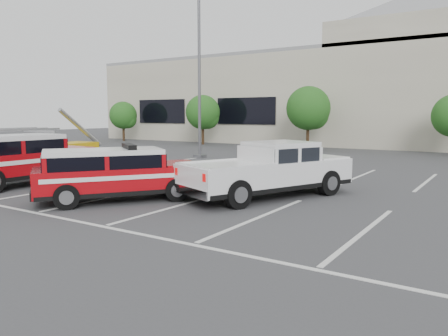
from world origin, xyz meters
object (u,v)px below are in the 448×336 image
(light_pole_left, at_px, (199,73))
(ladder_suv, at_px, (19,162))
(convention_building, at_px, (407,91))
(tree_far_left, at_px, (124,116))
(fire_chief_suv, at_px, (116,178))
(tree_mid_left, at_px, (310,110))
(utility_rig, at_px, (71,158))
(tree_left, at_px, (204,113))
(white_pickup, at_px, (269,175))

(light_pole_left, relative_size, ladder_suv, 1.86)
(convention_building, relative_size, tree_far_left, 15.04)
(tree_far_left, height_order, ladder_suv, tree_far_left)
(convention_building, distance_m, fire_chief_suv, 32.58)
(tree_mid_left, xyz_separation_m, ladder_suv, (-2.59, -22.31, -2.18))
(tree_mid_left, bearing_deg, convention_building, 62.60)
(light_pole_left, bearing_deg, convention_building, 67.61)
(ladder_suv, distance_m, utility_rig, 4.62)
(tree_left, bearing_deg, tree_mid_left, 0.00)
(light_pole_left, relative_size, utility_rig, 2.73)
(tree_far_left, relative_size, tree_mid_left, 0.82)
(convention_building, distance_m, ladder_suv, 33.26)
(convention_building, height_order, utility_rig, convention_building)
(fire_chief_suv, distance_m, white_pickup, 4.88)
(tree_far_left, relative_size, white_pickup, 0.65)
(light_pole_left, bearing_deg, white_pickup, -43.93)
(white_pickup, bearing_deg, utility_rig, -162.17)
(light_pole_left, relative_size, fire_chief_suv, 1.99)
(light_pole_left, distance_m, fire_chief_suv, 14.41)
(convention_building, bearing_deg, fire_chief_suv, -94.11)
(light_pole_left, relative_size, white_pickup, 1.66)
(fire_chief_suv, height_order, utility_rig, utility_rig)
(tree_far_left, bearing_deg, ladder_suv, -52.03)
(fire_chief_suv, height_order, ladder_suv, ladder_suv)
(tree_left, height_order, white_pickup, tree_left)
(convention_building, relative_size, fire_chief_suv, 11.68)
(convention_building, height_order, tree_far_left, convention_building)
(light_pole_left, height_order, white_pickup, light_pole_left)
(tree_far_left, height_order, light_pole_left, light_pole_left)
(tree_far_left, relative_size, tree_left, 0.90)
(convention_building, relative_size, white_pickup, 9.75)
(light_pole_left, height_order, ladder_suv, light_pole_left)
(ladder_suv, bearing_deg, utility_rig, 119.57)
(convention_building, distance_m, tree_mid_left, 11.19)
(tree_far_left, xyz_separation_m, utility_rig, (15.17, -18.28, -1.90))
(convention_building, height_order, fire_chief_suv, convention_building)
(tree_mid_left, height_order, white_pickup, tree_mid_left)
(tree_left, xyz_separation_m, light_pole_left, (6.91, -10.05, 2.41))
(tree_mid_left, bearing_deg, fire_chief_suv, -82.96)
(convention_building, distance_m, white_pickup, 29.39)
(tree_left, relative_size, utility_rig, 1.18)
(tree_left, relative_size, fire_chief_suv, 0.86)
(light_pole_left, height_order, fire_chief_suv, light_pole_left)
(tree_left, relative_size, ladder_suv, 0.80)
(convention_building, height_order, ladder_suv, convention_building)
(tree_left, relative_size, light_pole_left, 0.43)
(tree_mid_left, bearing_deg, light_pole_left, -107.10)
(ladder_suv, bearing_deg, tree_far_left, 128.47)
(fire_chief_suv, distance_m, ladder_suv, 5.36)
(tree_far_left, distance_m, white_pickup, 32.79)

